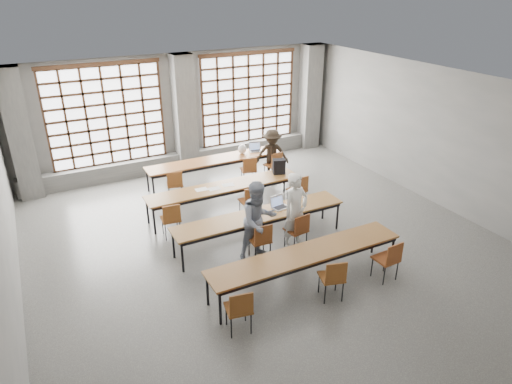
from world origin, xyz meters
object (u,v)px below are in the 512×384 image
chair_near_right (389,257)px  phone (269,214)px  chair_back_right (274,163)px  chair_mid_left (171,217)px  student_back (272,155)px  laptop_front (279,204)px  desk_row_a (215,161)px  chair_mid_right (299,188)px  student_male (295,212)px  mouse (297,205)px  desk_row_b (225,188)px  green_box (256,211)px  chair_mid_centre (250,199)px  plastic_bag (242,149)px  chair_back_mid (249,168)px  chair_front_right (298,228)px  desk_row_d (306,255)px  chair_near_left (240,307)px  chair_near_mid (333,276)px  backpack (279,167)px  desk_row_c (260,217)px  red_pouch (238,306)px  chair_back_left (175,182)px  chair_front_left (261,238)px  laptop_back (255,149)px

chair_near_right → phone: size_ratio=6.77×
chair_back_right → chair_mid_left: bearing=-153.9°
student_back → laptop_front: (-1.48, -2.97, 0.03)m
desk_row_a → chair_mid_right: chair_mid_right is taller
student_male → mouse: bearing=42.5°
desk_row_b → student_back: student_back is taller
green_box → chair_mid_centre: bearing=70.4°
mouse → plastic_bag: size_ratio=0.34×
chair_back_mid → chair_front_right: size_ratio=1.00×
desk_row_d → chair_mid_right: 3.36m
chair_mid_right → chair_near_left: same height
chair_mid_left → student_back: (3.71, 1.95, 0.22)m
green_box → plastic_bag: (1.37, 3.55, 0.10)m
chair_near_left → plastic_bag: size_ratio=3.08×
green_box → desk_row_a: bearing=82.3°
chair_back_right → plastic_bag: 1.04m
chair_mid_left → student_male: (2.29, -1.62, 0.34)m
desk_row_a → mouse: (0.53, -3.60, 0.08)m
chair_back_mid → student_male: 3.52m
chair_back_mid → chair_mid_centre: (-0.89, -1.83, 0.00)m
chair_near_mid → chair_near_left: bearing=-179.9°
student_back → plastic_bag: bearing=164.4°
chair_back_mid → chair_back_right: size_ratio=1.00×
desk_row_d → chair_near_right: size_ratio=4.55×
chair_near_right → green_box: (-1.61, 2.50, 0.24)m
desk_row_a → student_male: 4.09m
chair_front_right → backpack: size_ratio=2.20×
desk_row_c → chair_mid_left: (-1.69, 1.12, -0.13)m
desk_row_a → backpack: backpack is taller
chair_mid_centre → chair_near_right: 3.75m
red_pouch → chair_near_mid: bearing=-2.3°
mouse → red_pouch: 3.49m
chair_near_left → phone: chair_near_left is taller
chair_back_left → chair_front_left: (0.69, -3.58, 0.00)m
chair_mid_centre → plastic_bag: size_ratio=3.08×
chair_back_right → plastic_bag: plastic_bag is taller
desk_row_b → backpack: 1.62m
desk_row_c → chair_near_mid: size_ratio=4.55×
green_box → chair_near_mid: bearing=-83.5°
laptop_front → laptop_back: same height
chair_mid_centre → chair_near_right: size_ratio=1.00×
desk_row_a → chair_mid_left: (-2.11, -2.45, -0.13)m
chair_near_mid → mouse: chair_near_mid is taller
phone → chair_back_right: bearing=58.6°
chair_front_left → plastic_bag: (1.63, 4.26, 0.34)m
chair_back_right → red_pouch: bearing=-124.9°
desk_row_a → desk_row_d: (-0.37, -5.36, 0.00)m
desk_row_a → chair_mid_centre: (-0.10, -2.45, -0.13)m
desk_row_d → chair_near_mid: size_ratio=4.55×
desk_row_a → phone: size_ratio=30.77×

